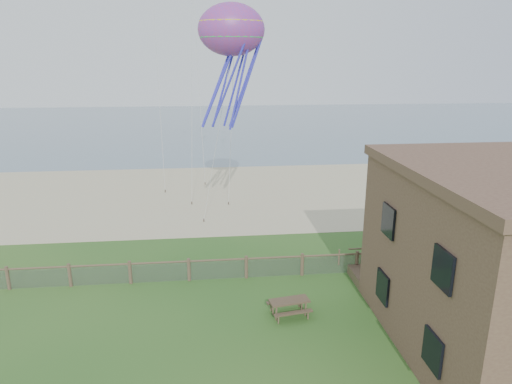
# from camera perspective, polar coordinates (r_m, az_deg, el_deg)

# --- Properties ---
(ground) EXTENTS (160.00, 160.00, 0.00)m
(ground) POSITION_cam_1_polar(r_m,az_deg,el_deg) (19.51, 0.35, -18.63)
(ground) COLOR #204F1B
(ground) RESTS_ON ground
(sand_beach) EXTENTS (72.00, 20.00, 0.02)m
(sand_beach) POSITION_cam_1_polar(r_m,az_deg,el_deg) (39.56, -3.18, -0.16)
(sand_beach) COLOR tan
(sand_beach) RESTS_ON ground
(ocean) EXTENTS (160.00, 68.00, 0.02)m
(ocean) POSITION_cam_1_polar(r_m,az_deg,el_deg) (82.69, -4.77, 8.43)
(ocean) COLOR slate
(ocean) RESTS_ON ground
(chainlink_fence) EXTENTS (36.20, 0.20, 1.25)m
(chainlink_fence) POSITION_cam_1_polar(r_m,az_deg,el_deg) (24.41, -1.22, -9.52)
(chainlink_fence) COLOR #4C402B
(chainlink_fence) RESTS_ON ground
(motel_deck) EXTENTS (15.00, 2.00, 0.50)m
(motel_deck) POSITION_cam_1_polar(r_m,az_deg,el_deg) (27.84, 27.06, -8.72)
(motel_deck) COLOR brown
(motel_deck) RESTS_ON ground
(picnic_table) EXTENTS (1.98, 1.62, 0.75)m
(picnic_table) POSITION_cam_1_polar(r_m,az_deg,el_deg) (21.30, 4.18, -14.21)
(picnic_table) COLOR brown
(picnic_table) RESTS_ON ground
(octopus_kite) EXTENTS (4.30, 3.55, 7.65)m
(octopus_kite) POSITION_cam_1_polar(r_m,az_deg,el_deg) (27.90, -3.03, 15.59)
(octopus_kite) COLOR red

